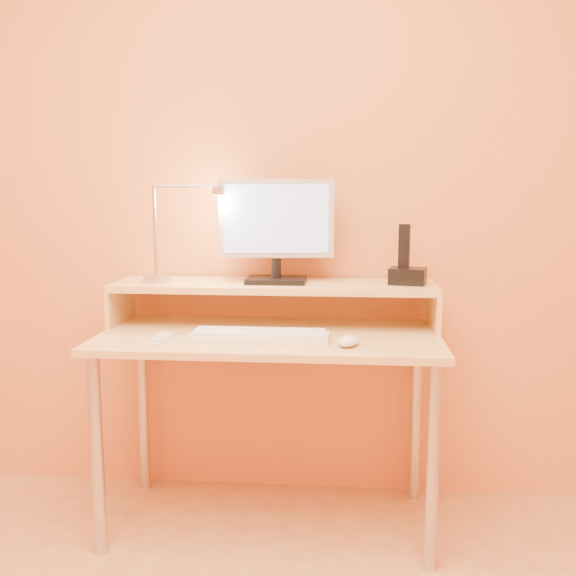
# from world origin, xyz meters

# --- Properties ---
(wall_back) EXTENTS (3.00, 0.04, 2.50)m
(wall_back) POSITION_xyz_m (0.00, 1.50, 1.25)
(wall_back) COLOR #D67941
(wall_back) RESTS_ON floor
(desk_leg_fl) EXTENTS (0.04, 0.04, 0.69)m
(desk_leg_fl) POSITION_xyz_m (-0.55, 0.93, 0.35)
(desk_leg_fl) COLOR #B9B9BD
(desk_leg_fl) RESTS_ON floor
(desk_leg_fr) EXTENTS (0.04, 0.04, 0.69)m
(desk_leg_fr) POSITION_xyz_m (0.55, 0.93, 0.35)
(desk_leg_fr) COLOR #B9B9BD
(desk_leg_fr) RESTS_ON floor
(desk_leg_bl) EXTENTS (0.04, 0.04, 0.69)m
(desk_leg_bl) POSITION_xyz_m (-0.55, 1.43, 0.35)
(desk_leg_bl) COLOR #B9B9BD
(desk_leg_bl) RESTS_ON floor
(desk_leg_br) EXTENTS (0.04, 0.04, 0.69)m
(desk_leg_br) POSITION_xyz_m (0.55, 1.43, 0.35)
(desk_leg_br) COLOR #B9B9BD
(desk_leg_br) RESTS_ON floor
(desk_lower) EXTENTS (1.20, 0.60, 0.02)m
(desk_lower) POSITION_xyz_m (0.00, 1.18, 0.71)
(desk_lower) COLOR #E6BB69
(desk_lower) RESTS_ON floor
(shelf_riser_left) EXTENTS (0.02, 0.30, 0.14)m
(shelf_riser_left) POSITION_xyz_m (-0.59, 1.33, 0.79)
(shelf_riser_left) COLOR #E6BB69
(shelf_riser_left) RESTS_ON desk_lower
(shelf_riser_right) EXTENTS (0.02, 0.30, 0.14)m
(shelf_riser_right) POSITION_xyz_m (0.59, 1.33, 0.79)
(shelf_riser_right) COLOR #E6BB69
(shelf_riser_right) RESTS_ON desk_lower
(desk_shelf) EXTENTS (1.20, 0.30, 0.02)m
(desk_shelf) POSITION_xyz_m (0.00, 1.33, 0.87)
(desk_shelf) COLOR #E6BB69
(desk_shelf) RESTS_ON desk_lower
(monitor_foot) EXTENTS (0.22, 0.16, 0.02)m
(monitor_foot) POSITION_xyz_m (0.01, 1.33, 0.89)
(monitor_foot) COLOR black
(monitor_foot) RESTS_ON desk_shelf
(monitor_neck) EXTENTS (0.04, 0.04, 0.07)m
(monitor_neck) POSITION_xyz_m (0.01, 1.33, 0.93)
(monitor_neck) COLOR black
(monitor_neck) RESTS_ON monitor_foot
(monitor_panel) EXTENTS (0.42, 0.08, 0.29)m
(monitor_panel) POSITION_xyz_m (0.01, 1.34, 1.12)
(monitor_panel) COLOR #B6B7C0
(monitor_panel) RESTS_ON monitor_neck
(monitor_back) EXTENTS (0.38, 0.05, 0.25)m
(monitor_back) POSITION_xyz_m (0.01, 1.36, 1.12)
(monitor_back) COLOR black
(monitor_back) RESTS_ON monitor_panel
(monitor_screen) EXTENTS (0.38, 0.05, 0.25)m
(monitor_screen) POSITION_xyz_m (0.01, 1.32, 1.12)
(monitor_screen) COLOR #90A3D2
(monitor_screen) RESTS_ON monitor_panel
(lamp_base) EXTENTS (0.10, 0.10, 0.02)m
(lamp_base) POSITION_xyz_m (-0.44, 1.30, 0.89)
(lamp_base) COLOR #B9B9BD
(lamp_base) RESTS_ON desk_shelf
(lamp_post) EXTENTS (0.01, 0.01, 0.33)m
(lamp_post) POSITION_xyz_m (-0.44, 1.30, 1.07)
(lamp_post) COLOR #B9B9BD
(lamp_post) RESTS_ON lamp_base
(lamp_arm) EXTENTS (0.24, 0.01, 0.01)m
(lamp_arm) POSITION_xyz_m (-0.32, 1.30, 1.24)
(lamp_arm) COLOR #B9B9BD
(lamp_arm) RESTS_ON lamp_post
(lamp_head) EXTENTS (0.04, 0.04, 0.03)m
(lamp_head) POSITION_xyz_m (-0.20, 1.30, 1.22)
(lamp_head) COLOR #B9B9BD
(lamp_head) RESTS_ON lamp_arm
(lamp_bulb) EXTENTS (0.03, 0.03, 0.00)m
(lamp_bulb) POSITION_xyz_m (-0.20, 1.30, 1.20)
(lamp_bulb) COLOR #FFEAC6
(lamp_bulb) RESTS_ON lamp_head
(phone_dock) EXTENTS (0.15, 0.13, 0.06)m
(phone_dock) POSITION_xyz_m (0.49, 1.33, 0.91)
(phone_dock) COLOR black
(phone_dock) RESTS_ON desk_shelf
(phone_handset) EXTENTS (0.04, 0.03, 0.16)m
(phone_handset) POSITION_xyz_m (0.48, 1.33, 1.02)
(phone_handset) COLOR black
(phone_handset) RESTS_ON phone_dock
(phone_led) EXTENTS (0.01, 0.00, 0.04)m
(phone_led) POSITION_xyz_m (0.54, 1.28, 0.91)
(phone_led) COLOR #1577F8
(phone_led) RESTS_ON phone_dock
(keyboard) EXTENTS (0.47, 0.15, 0.02)m
(keyboard) POSITION_xyz_m (-0.02, 1.07, 0.73)
(keyboard) COLOR silver
(keyboard) RESTS_ON desk_lower
(mouse) EXTENTS (0.10, 0.12, 0.04)m
(mouse) POSITION_xyz_m (0.28, 1.01, 0.74)
(mouse) COLOR silver
(mouse) RESTS_ON desk_lower
(remote_control) EXTENTS (0.05, 0.17, 0.02)m
(remote_control) POSITION_xyz_m (-0.35, 1.00, 0.73)
(remote_control) COLOR silver
(remote_control) RESTS_ON desk_lower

